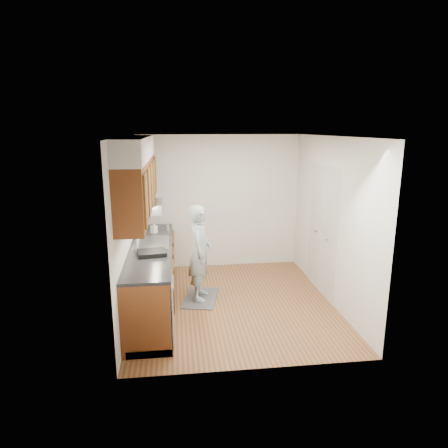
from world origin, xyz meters
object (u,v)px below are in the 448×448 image
object	(u,v)px
person	(200,246)
soap_bottle_b	(154,227)
soap_bottle_a	(143,226)
steel_can	(168,228)
dish_rack	(152,253)

from	to	relation	value
person	soap_bottle_b	distance (m)	0.93
person	soap_bottle_a	size ratio (longest dim) A/B	6.86
soap_bottle_a	soap_bottle_b	xyz separation A→B (m)	(0.18, 0.03, -0.03)
soap_bottle_b	steel_can	bearing A→B (deg)	13.97
soap_bottle_a	soap_bottle_b	distance (m)	0.18
steel_can	soap_bottle_a	bearing A→B (deg)	-168.15
soap_bottle_b	steel_can	size ratio (longest dim) A/B	1.65
steel_can	dish_rack	world-z (taller)	steel_can
soap_bottle_a	steel_can	xyz separation A→B (m)	(0.40, 0.08, -0.07)
person	soap_bottle_a	bearing A→B (deg)	68.21
steel_can	person	bearing A→B (deg)	-51.78
dish_rack	person	bearing A→B (deg)	31.97
steel_can	dish_rack	distance (m)	1.25
soap_bottle_b	steel_can	distance (m)	0.23
soap_bottle_b	steel_can	xyz separation A→B (m)	(0.22, 0.05, -0.04)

